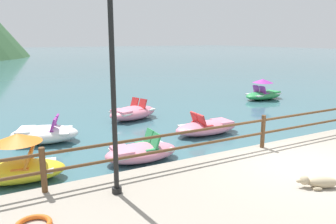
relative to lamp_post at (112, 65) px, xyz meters
The scene contains 10 objects.
ground_plane 39.59m from the lamp_post, 83.20° to the left, with size 200.00×200.00×0.00m, color #3D6B75.
dock_railing 5.14m from the lamp_post, ahead, with size 23.92×0.12×0.95m.
lamp_post is the anchor object (origin of this frame).
dog_resting 4.89m from the lamp_post, 25.11° to the right, with size 0.95×0.61×0.26m.
pedal_boat_1 14.67m from the lamp_post, 34.31° to the left, with size 2.63×1.41×1.20m.
pedal_boat_2 3.97m from the lamp_post, 56.33° to the left, with size 2.18×1.22×0.84m.
pedal_boat_3 6.21m from the lamp_post, 95.90° to the left, with size 2.54×2.01×0.89m.
pedal_boat_4 4.05m from the lamp_post, 123.12° to the left, with size 2.61×1.77×1.22m.
pedal_boat_5 6.72m from the lamp_post, 37.72° to the left, with size 2.56×1.18×0.84m.
pedal_boat_6 8.41m from the lamp_post, 65.20° to the left, with size 2.62×1.97×0.89m.
Camera 1 is at (-6.73, -5.17, 3.47)m, focal length 35.54 mm.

